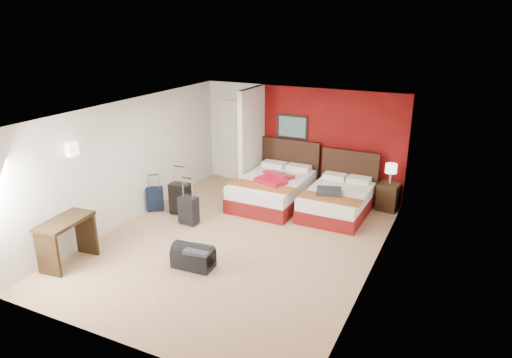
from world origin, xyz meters
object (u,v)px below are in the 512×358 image
Objects in this scene: red_suitcase_open at (275,178)px; desk at (68,242)px; bed_left at (272,191)px; suitcase_navy at (155,200)px; suitcase_charcoal at (189,211)px; duffel_bag at (193,258)px; bed_right at (337,202)px; table_lamp at (391,174)px; suitcase_black at (181,200)px; nightstand at (388,196)px.

red_suitcase_open is 4.48m from desk.
suitcase_navy is at bearing -144.20° from bed_left.
duffel_bag is (1.04, -1.44, -0.10)m from suitcase_charcoal.
duffel_bag is at bearing -114.14° from bed_right.
duffel_bag is at bearing -121.81° from table_lamp.
suitcase_navy is at bearing -178.33° from suitcase_black.
suitcase_navy is at bearing -131.38° from red_suitcase_open.
bed_right is 2.06× the size of red_suitcase_open.
bed_right is 1.33m from table_lamp.
suitcase_navy is at bearing -153.53° from table_lamp.
bed_left is 2.56m from nightstand.
bed_right is 2.58× the size of duffel_bag.
nightstand is at bearing 37.65° from red_suitcase_open.
suitcase_charcoal is 0.56× the size of desk.
bed_right is 1.45m from red_suitcase_open.
red_suitcase_open is 2.67m from suitcase_navy.
red_suitcase_open is at bearing -159.16° from table_lamp.
bed_right is 2.72× the size of suitcase_black.
table_lamp is at bearing 37.65° from red_suitcase_open.
desk reaches higher than suitcase_navy.
red_suitcase_open is (0.10, -0.10, 0.36)m from bed_left.
duffel_bag is at bearing -56.82° from suitcase_black.
suitcase_navy is at bearing 86.99° from desk.
suitcase_black is at bearing -153.25° from bed_right.
duffel_bag is (1.48, -1.80, -0.15)m from suitcase_black.
table_lamp is (2.34, 0.89, 0.17)m from red_suitcase_open.
table_lamp is 0.89× the size of suitcase_navy.
suitcase_black is at bearing 73.59° from desk.
suitcase_charcoal is at bearing 61.89° from desk.
duffel_bag is (-2.48, -4.00, -0.13)m from nightstand.
suitcase_charcoal is at bearing -120.60° from bed_left.
red_suitcase_open is at bearing -44.03° from bed_left.
desk reaches higher than nightstand.
desk is (-2.02, -4.04, 0.11)m from bed_left.
bed_left is 2.61m from suitcase_navy.
suitcase_black is (-3.96, -2.19, 0.03)m from nightstand.
bed_left is 3.21m from duffel_bag.
desk reaches higher than red_suitcase_open.
nightstand is at bearing 39.62° from bed_right.
table_lamp is at bearing 22.79° from suitcase_black.
bed_right is 3.60m from duffel_bag.
desk is at bearing -129.55° from bed_right.
nightstand is 0.87× the size of duffel_bag.
suitcase_charcoal reaches higher than duffel_bag.
bed_left is 0.38m from red_suitcase_open.
duffel_bag is at bearing -89.81° from bed_left.
table_lamp is at bearing -8.85° from suitcase_navy.
table_lamp reaches higher than red_suitcase_open.
table_lamp is at bearing 0.00° from nightstand.
red_suitcase_open is at bearing -173.11° from bed_right.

